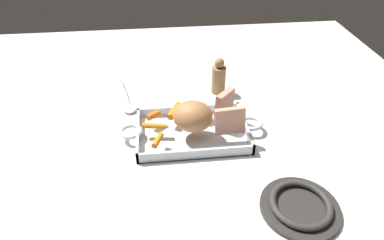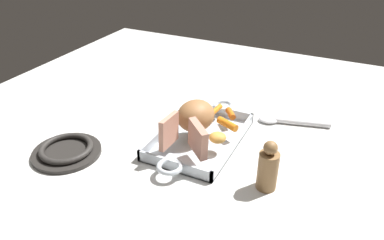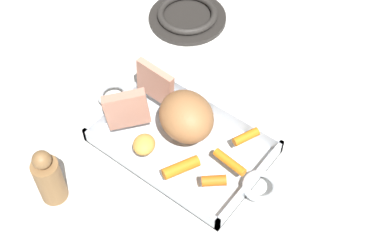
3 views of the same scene
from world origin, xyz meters
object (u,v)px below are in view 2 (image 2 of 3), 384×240
(roast_slice_thin, at_px, (169,131))
(baby_carrot_center_left, at_px, (231,114))
(potato_halved, at_px, (218,138))
(stove_burner_rear, at_px, (67,150))
(baby_carrot_northeast, at_px, (215,111))
(roasting_dish, at_px, (200,137))
(baby_carrot_northwest, at_px, (195,107))
(baby_carrot_southwest, at_px, (227,124))
(pepper_mill, at_px, (268,168))
(roast_slice_thick, at_px, (198,139))
(serving_spoon, at_px, (287,121))
(pork_roast, at_px, (196,115))

(roast_slice_thin, xyz_separation_m, baby_carrot_center_left, (0.21, -0.09, -0.03))
(potato_halved, distance_m, stove_burner_rear, 0.41)
(roast_slice_thin, bearing_deg, baby_carrot_northeast, -11.89)
(roasting_dish, distance_m, baby_carrot_center_left, 0.13)
(baby_carrot_northwest, bearing_deg, roast_slice_thin, -173.96)
(baby_carrot_northeast, xyz_separation_m, baby_carrot_southwest, (-0.06, -0.06, 0.00))
(stove_burner_rear, bearing_deg, roast_slice_thin, -65.16)
(stove_burner_rear, xyz_separation_m, pepper_mill, (0.10, -0.53, 0.05))
(roast_slice_thick, distance_m, stove_burner_rear, 0.36)
(roast_slice_thick, bearing_deg, baby_carrot_northeast, 10.53)
(pepper_mill, bearing_deg, serving_spoon, 4.39)
(roasting_dish, height_order, baby_carrot_southwest, baby_carrot_southwest)
(stove_burner_rear, bearing_deg, baby_carrot_southwest, -53.67)
(roasting_dish, bearing_deg, stove_burner_rear, 126.25)
(roast_slice_thin, distance_m, baby_carrot_northeast, 0.22)
(baby_carrot_center_left, height_order, potato_halved, potato_halved)
(roasting_dish, xyz_separation_m, baby_carrot_center_left, (0.11, -0.05, 0.03))
(pork_roast, bearing_deg, baby_carrot_center_left, -30.70)
(baby_carrot_southwest, relative_size, pepper_mill, 0.53)
(roasting_dish, relative_size, baby_carrot_southwest, 6.16)
(baby_carrot_center_left, bearing_deg, baby_carrot_northwest, 94.73)
(roast_slice_thin, xyz_separation_m, pepper_mill, (-0.02, -0.27, -0.02))
(stove_burner_rear, bearing_deg, potato_halved, -63.49)
(baby_carrot_northeast, height_order, baby_carrot_center_left, baby_carrot_center_left)
(baby_carrot_northeast, height_order, pepper_mill, pepper_mill)
(baby_carrot_northeast, relative_size, baby_carrot_center_left, 1.57)
(roast_slice_thin, relative_size, baby_carrot_northeast, 1.21)
(baby_carrot_northeast, relative_size, baby_carrot_southwest, 1.00)
(roast_slice_thin, height_order, pepper_mill, pepper_mill)
(pork_roast, xyz_separation_m, potato_halved, (-0.04, -0.08, -0.03))
(roast_slice_thick, height_order, serving_spoon, roast_slice_thick)
(pepper_mill, bearing_deg, baby_carrot_southwest, 44.77)
(stove_burner_rear, distance_m, pepper_mill, 0.54)
(baby_carrot_center_left, xyz_separation_m, serving_spoon, (0.09, -0.15, -0.04))
(stove_burner_rear, relative_size, pepper_mill, 1.41)
(roast_slice_thin, bearing_deg, baby_carrot_center_left, -23.88)
(baby_carrot_southwest, height_order, baby_carrot_northwest, baby_carrot_southwest)
(roast_slice_thin, xyz_separation_m, baby_carrot_northeast, (0.21, -0.04, -0.03))
(roast_slice_thin, bearing_deg, baby_carrot_northwest, 6.04)
(roast_slice_thin, distance_m, stove_burner_rear, 0.29)
(baby_carrot_northeast, xyz_separation_m, pepper_mill, (-0.23, -0.23, 0.01))
(baby_carrot_northeast, xyz_separation_m, stove_burner_rear, (-0.33, 0.30, -0.03))
(baby_carrot_northeast, xyz_separation_m, baby_carrot_northwest, (-0.01, 0.07, 0.00))
(stove_burner_rear, height_order, pepper_mill, pepper_mill)
(baby_carrot_center_left, bearing_deg, pork_roast, 149.30)
(roasting_dish, xyz_separation_m, serving_spoon, (0.20, -0.20, -0.00))
(baby_carrot_northeast, distance_m, serving_spoon, 0.23)
(baby_carrot_northwest, height_order, stove_burner_rear, baby_carrot_northwest)
(pork_roast, height_order, roast_slice_thick, pork_roast)
(baby_carrot_northwest, bearing_deg, pepper_mill, -126.74)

